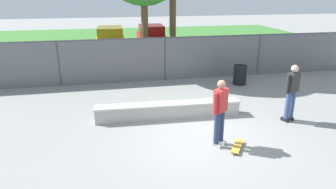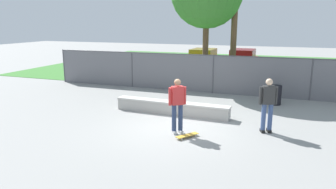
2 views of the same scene
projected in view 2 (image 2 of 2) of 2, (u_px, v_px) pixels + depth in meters
ground_plane at (175, 129)px, 10.96m from camera, size 80.00×80.00×0.00m
grass_strip at (240, 67)px, 25.85m from camera, size 30.39×20.00×0.02m
concrete_ledge at (171, 108)px, 12.67m from camera, size 4.72×0.64×0.51m
skateboarder at (177, 104)px, 10.28m from camera, size 0.50×0.43×1.82m
skateboard at (187, 135)px, 10.09m from camera, size 0.62×0.77×0.09m
chainlink_fence at (213, 73)px, 16.19m from camera, size 18.46×0.07×1.97m
car_yellow at (203, 60)px, 23.37m from camera, size 2.10×4.25×1.66m
car_red at (242, 61)px, 22.96m from camera, size 2.10×4.25×1.66m
bystander at (268, 103)px, 10.35m from camera, size 0.57×0.38×1.82m
trash_bin at (275, 95)px, 14.09m from camera, size 0.56×0.56×0.85m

